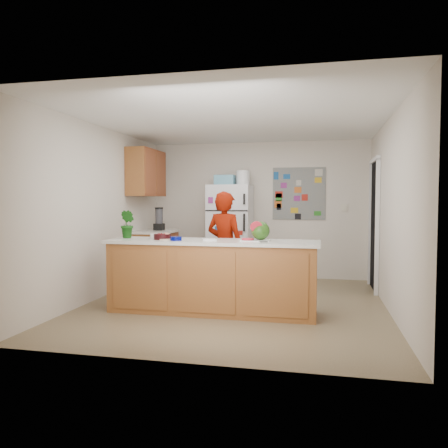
% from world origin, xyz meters
% --- Properties ---
extents(floor, '(4.00, 4.50, 0.02)m').
position_xyz_m(floor, '(0.00, 0.00, -0.01)').
color(floor, brown).
rests_on(floor, ground).
extents(wall_back, '(4.00, 0.02, 2.50)m').
position_xyz_m(wall_back, '(0.00, 2.26, 1.25)').
color(wall_back, beige).
rests_on(wall_back, ground).
extents(wall_left, '(0.02, 4.50, 2.50)m').
position_xyz_m(wall_left, '(-2.01, 0.00, 1.25)').
color(wall_left, beige).
rests_on(wall_left, ground).
extents(wall_right, '(0.02, 4.50, 2.50)m').
position_xyz_m(wall_right, '(2.01, 0.00, 1.25)').
color(wall_right, beige).
rests_on(wall_right, ground).
extents(ceiling, '(4.00, 4.50, 0.02)m').
position_xyz_m(ceiling, '(0.00, 0.00, 2.51)').
color(ceiling, white).
rests_on(ceiling, wall_back).
extents(doorway, '(0.03, 0.85, 2.04)m').
position_xyz_m(doorway, '(1.99, 1.45, 1.02)').
color(doorway, black).
rests_on(doorway, ground).
extents(peninsula_base, '(2.60, 0.62, 0.88)m').
position_xyz_m(peninsula_base, '(-0.20, -0.50, 0.44)').
color(peninsula_base, brown).
rests_on(peninsula_base, floor).
extents(peninsula_top, '(2.68, 0.70, 0.04)m').
position_xyz_m(peninsula_top, '(-0.20, -0.50, 0.90)').
color(peninsula_top, silver).
rests_on(peninsula_top, peninsula_base).
extents(side_counter_base, '(0.60, 0.80, 0.86)m').
position_xyz_m(side_counter_base, '(-1.69, 1.35, 0.43)').
color(side_counter_base, brown).
rests_on(side_counter_base, floor).
extents(side_counter_top, '(0.64, 0.84, 0.04)m').
position_xyz_m(side_counter_top, '(-1.69, 1.35, 0.88)').
color(side_counter_top, silver).
rests_on(side_counter_top, side_counter_base).
extents(upper_cabinets, '(0.35, 1.00, 0.80)m').
position_xyz_m(upper_cabinets, '(-1.82, 1.30, 1.90)').
color(upper_cabinets, brown).
rests_on(upper_cabinets, wall_left).
extents(refrigerator, '(0.75, 0.70, 1.70)m').
position_xyz_m(refrigerator, '(-0.45, 1.88, 0.85)').
color(refrigerator, silver).
rests_on(refrigerator, floor).
extents(fridge_top_bin, '(0.35, 0.28, 0.18)m').
position_xyz_m(fridge_top_bin, '(-0.55, 1.88, 1.79)').
color(fridge_top_bin, '#5999B2').
rests_on(fridge_top_bin, refrigerator).
extents(photo_collage, '(0.95, 0.01, 0.95)m').
position_xyz_m(photo_collage, '(0.75, 2.24, 1.55)').
color(photo_collage, slate).
rests_on(photo_collage, wall_back).
extents(person, '(0.65, 0.53, 1.55)m').
position_xyz_m(person, '(-0.18, 0.16, 0.77)').
color(person, '#670E01').
rests_on(person, floor).
extents(blender_appliance, '(0.13, 0.13, 0.38)m').
position_xyz_m(blender_appliance, '(-1.64, 1.42, 1.09)').
color(blender_appliance, black).
rests_on(blender_appliance, side_counter_top).
extents(cutting_board, '(0.36, 0.27, 0.01)m').
position_xyz_m(cutting_board, '(0.35, -0.47, 0.93)').
color(cutting_board, silver).
rests_on(cutting_board, peninsula_top).
extents(watermelon, '(0.23, 0.23, 0.23)m').
position_xyz_m(watermelon, '(0.41, -0.45, 1.05)').
color(watermelon, '#35611C').
rests_on(watermelon, cutting_board).
extents(watermelon_slice, '(0.15, 0.15, 0.02)m').
position_xyz_m(watermelon_slice, '(0.26, -0.52, 0.94)').
color(watermelon_slice, red).
rests_on(watermelon_slice, cutting_board).
extents(cherry_bowl, '(0.26, 0.26, 0.07)m').
position_xyz_m(cherry_bowl, '(-0.85, -0.53, 0.96)').
color(cherry_bowl, black).
rests_on(cherry_bowl, peninsula_top).
extents(white_bowl, '(0.24, 0.24, 0.06)m').
position_xyz_m(white_bowl, '(-0.96, -0.41, 0.95)').
color(white_bowl, white).
rests_on(white_bowl, peninsula_top).
extents(cobalt_bowl, '(0.15, 0.15, 0.05)m').
position_xyz_m(cobalt_bowl, '(-0.63, -0.64, 0.95)').
color(cobalt_bowl, '#00075A').
rests_on(cobalt_bowl, peninsula_top).
extents(plate, '(0.34, 0.34, 0.02)m').
position_xyz_m(plate, '(-0.80, -0.52, 0.93)').
color(plate, '#B9B092').
rests_on(plate, peninsula_top).
extents(paper_towel, '(0.21, 0.20, 0.02)m').
position_xyz_m(paper_towel, '(-0.23, -0.54, 0.93)').
color(paper_towel, white).
rests_on(paper_towel, peninsula_top).
extents(keys, '(0.11, 0.08, 0.01)m').
position_xyz_m(keys, '(0.47, -0.64, 0.93)').
color(keys, slate).
rests_on(keys, peninsula_top).
extents(potted_plant, '(0.26, 0.25, 0.37)m').
position_xyz_m(potted_plant, '(-1.37, -0.45, 1.11)').
color(potted_plant, '#0E4314').
rests_on(potted_plant, peninsula_top).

